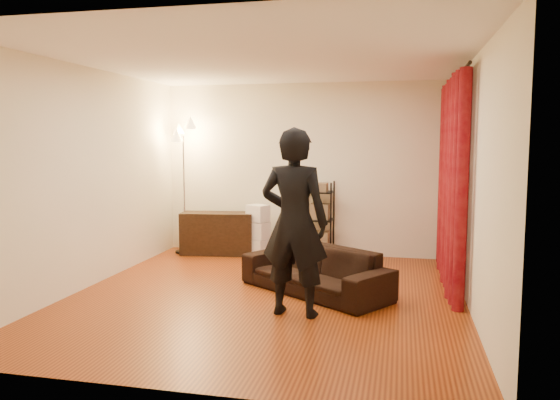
% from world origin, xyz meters
% --- Properties ---
extents(floor, '(5.00, 5.00, 0.00)m').
position_xyz_m(floor, '(0.00, 0.00, 0.00)').
color(floor, '#944313').
rests_on(floor, ground).
extents(ceiling, '(5.00, 5.00, 0.00)m').
position_xyz_m(ceiling, '(0.00, 0.00, 2.70)').
color(ceiling, white).
rests_on(ceiling, ground).
extents(wall_back, '(5.00, 0.00, 5.00)m').
position_xyz_m(wall_back, '(0.00, 2.50, 1.35)').
color(wall_back, white).
rests_on(wall_back, ground).
extents(wall_front, '(5.00, 0.00, 5.00)m').
position_xyz_m(wall_front, '(0.00, -2.50, 1.35)').
color(wall_front, white).
rests_on(wall_front, ground).
extents(wall_left, '(0.00, 5.00, 5.00)m').
position_xyz_m(wall_left, '(-2.25, 0.00, 1.35)').
color(wall_left, white).
rests_on(wall_left, ground).
extents(wall_right, '(0.00, 5.00, 5.00)m').
position_xyz_m(wall_right, '(2.25, 0.00, 1.35)').
color(wall_right, white).
rests_on(wall_right, ground).
extents(curtain_rod, '(0.04, 2.65, 0.04)m').
position_xyz_m(curtain_rod, '(2.15, 1.12, 2.58)').
color(curtain_rod, black).
rests_on(curtain_rod, wall_right).
extents(curtain, '(0.22, 2.65, 2.55)m').
position_xyz_m(curtain, '(2.13, 1.12, 1.28)').
color(curtain, maroon).
rests_on(curtain, ground).
extents(sofa, '(1.96, 1.67, 0.55)m').
position_xyz_m(sofa, '(0.53, 0.28, 0.27)').
color(sofa, black).
rests_on(sofa, ground).
extents(person, '(0.75, 0.54, 1.94)m').
position_xyz_m(person, '(0.45, -0.58, 0.97)').
color(person, black).
rests_on(person, ground).
extents(media_cabinet, '(1.19, 0.57, 0.67)m').
position_xyz_m(media_cabinet, '(-1.33, 2.15, 0.33)').
color(media_cabinet, black).
rests_on(media_cabinet, ground).
extents(storage_boxes, '(0.40, 0.37, 0.81)m').
position_xyz_m(storage_boxes, '(-0.68, 2.17, 0.40)').
color(storage_boxes, white).
rests_on(storage_boxes, ground).
extents(wire_shelf, '(0.57, 0.42, 1.18)m').
position_xyz_m(wire_shelf, '(0.22, 2.24, 0.59)').
color(wire_shelf, black).
rests_on(wire_shelf, ground).
extents(floor_lamp, '(0.38, 0.38, 2.10)m').
position_xyz_m(floor_lamp, '(-1.88, 2.13, 1.05)').
color(floor_lamp, silver).
rests_on(floor_lamp, ground).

